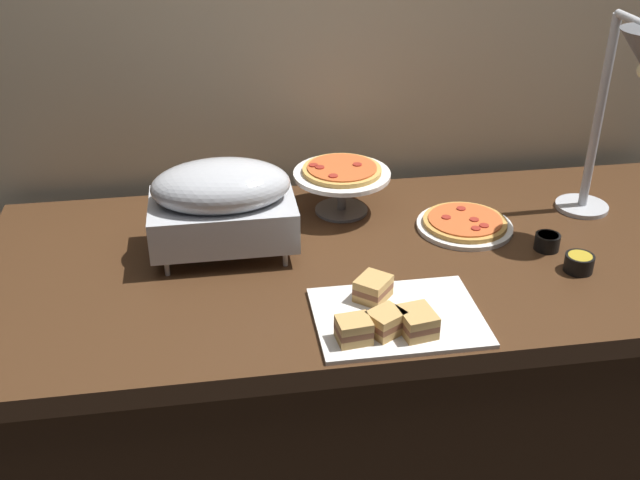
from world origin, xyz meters
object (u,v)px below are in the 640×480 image
Objects in this scene: pizza_plate_front at (465,224)px; sauce_cup_near at (579,263)px; sauce_cup_far at (547,241)px; pizza_plate_raised_stand at (342,177)px; sandwich_platter at (391,316)px; chafing_dish at (222,202)px; heat_lamp at (638,74)px.

pizza_plate_front is 0.31m from sauce_cup_near.
sauce_cup_far is at bearing 106.02° from sauce_cup_near.
pizza_plate_raised_stand is 0.54m from sandwich_platter.
sauce_cup_far is at bearing -31.38° from pizza_plate_raised_stand.
chafing_dish reaches higher than sauce_cup_near.
pizza_plate_raised_stand is 0.73× the size of sandwich_platter.
pizza_plate_front is at bearing 140.41° from sauce_cup_far.
sauce_cup_far is at bearing -8.12° from chafing_dish.
sauce_cup_near is at bearing -51.30° from pizza_plate_front.
pizza_plate_raised_stand is at bearing 161.43° from heat_lamp.
heat_lamp is (0.97, -0.05, 0.28)m from chafing_dish.
sandwich_platter is at bearing -47.45° from chafing_dish.
chafing_dish reaches higher than pizza_plate_raised_stand.
chafing_dish is at bearing 132.55° from sandwich_platter.
heat_lamp is at bearing -2.84° from chafing_dish.
sandwich_platter reaches higher than pizza_plate_front.
sandwich_platter is (0.01, -0.53, -0.08)m from pizza_plate_raised_stand.
chafing_dish is at bearing 177.16° from heat_lamp.
sauce_cup_near reaches higher than pizza_plate_front.
heat_lamp reaches higher than sauce_cup_near.
chafing_dish reaches higher than pizza_plate_front.
sauce_cup_near is (0.48, 0.14, 0.00)m from sandwich_platter.
pizza_plate_front is at bearing 128.70° from sauce_cup_near.
sauce_cup_near is (0.20, -0.24, 0.01)m from pizza_plate_front.
sandwich_platter is (0.33, -0.36, -0.11)m from chafing_dish.
sandwich_platter is 5.21× the size of sauce_cup_near.
heat_lamp is 0.46m from sauce_cup_near.
heat_lamp is 8.69× the size of sauce_cup_far.
pizza_plate_raised_stand is (-0.30, 0.15, 0.09)m from pizza_plate_front.
sandwich_platter is at bearing -163.89° from sauce_cup_near.
pizza_plate_front is 0.21m from sauce_cup_far.
sauce_cup_near is at bearing -73.98° from sauce_cup_far.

